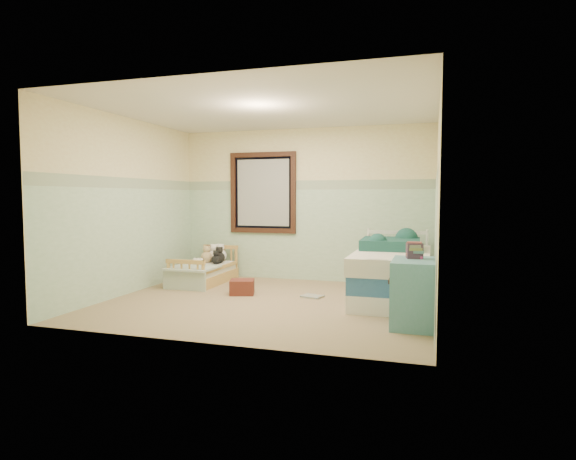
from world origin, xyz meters
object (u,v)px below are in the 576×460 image
(plush_floor_tan, at_px, (194,277))
(red_pillow, at_px, (242,287))
(dresser, at_px, (413,293))
(floor_book, at_px, (312,296))
(plush_floor_cream, at_px, (198,274))
(twin_bed_frame, at_px, (392,292))
(toddler_bed_frame, at_px, (205,278))

(plush_floor_tan, height_order, red_pillow, plush_floor_tan)
(plush_floor_tan, xyz_separation_m, dresser, (3.44, -1.52, 0.25))
(plush_floor_tan, bearing_deg, floor_book, -12.46)
(floor_book, bearing_deg, plush_floor_tan, -178.10)
(plush_floor_cream, distance_m, twin_bed_frame, 3.18)
(dresser, relative_size, floor_book, 2.57)
(plush_floor_cream, bearing_deg, toddler_bed_frame, -22.56)
(plush_floor_cream, xyz_separation_m, twin_bed_frame, (3.14, -0.52, -0.02))
(plush_floor_tan, bearing_deg, red_pillow, -27.44)
(toddler_bed_frame, xyz_separation_m, plush_floor_cream, (-0.15, 0.06, 0.05))
(toddler_bed_frame, distance_m, plush_floor_tan, 0.18)
(plush_floor_cream, height_order, plush_floor_tan, plush_floor_cream)
(toddler_bed_frame, xyz_separation_m, dresser, (3.31, -1.63, 0.27))
(plush_floor_cream, bearing_deg, twin_bed_frame, -9.35)
(dresser, bearing_deg, red_pillow, 157.85)
(dresser, bearing_deg, plush_floor_tan, 156.17)
(twin_bed_frame, bearing_deg, plush_floor_tan, 173.79)
(toddler_bed_frame, height_order, twin_bed_frame, twin_bed_frame)
(plush_floor_tan, height_order, twin_bed_frame, twin_bed_frame)
(twin_bed_frame, xyz_separation_m, dresser, (0.32, -1.18, 0.25))
(twin_bed_frame, relative_size, floor_book, 6.65)
(dresser, bearing_deg, plush_floor_cream, 153.86)
(twin_bed_frame, bearing_deg, floor_book, -173.82)
(toddler_bed_frame, bearing_deg, red_pillow, -35.65)
(plush_floor_cream, xyz_separation_m, dresser, (3.46, -1.70, 0.22))
(toddler_bed_frame, relative_size, dresser, 1.80)
(floor_book, bearing_deg, twin_bed_frame, 20.54)
(toddler_bed_frame, distance_m, dresser, 3.70)
(toddler_bed_frame, bearing_deg, plush_floor_tan, -138.66)
(twin_bed_frame, relative_size, red_pillow, 5.53)
(toddler_bed_frame, height_order, red_pillow, red_pillow)
(toddler_bed_frame, xyz_separation_m, red_pillow, (0.93, -0.67, 0.02))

